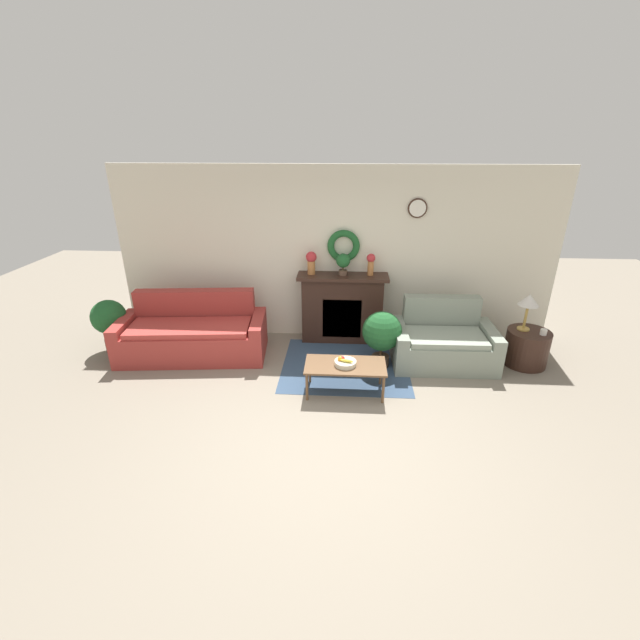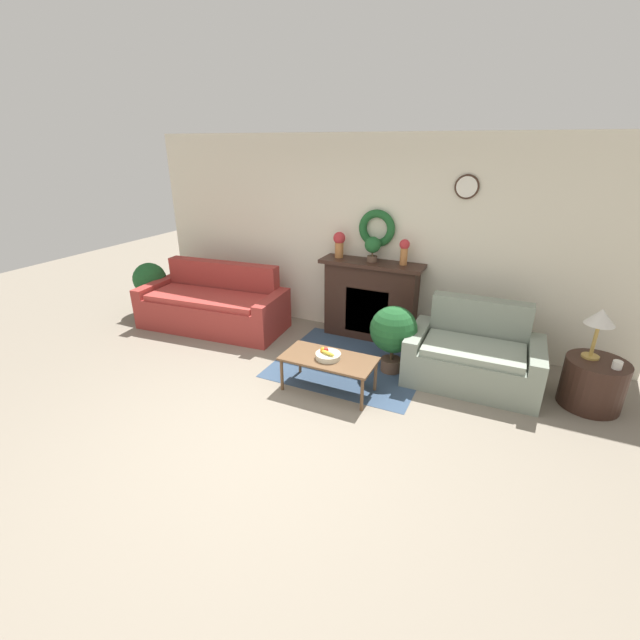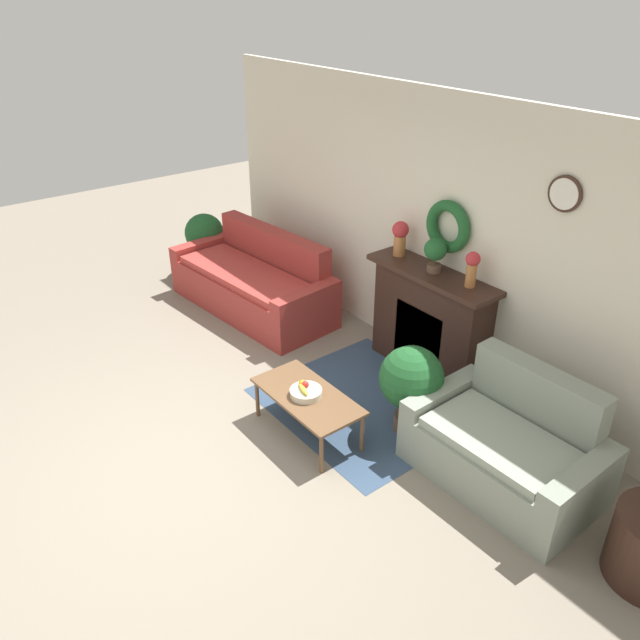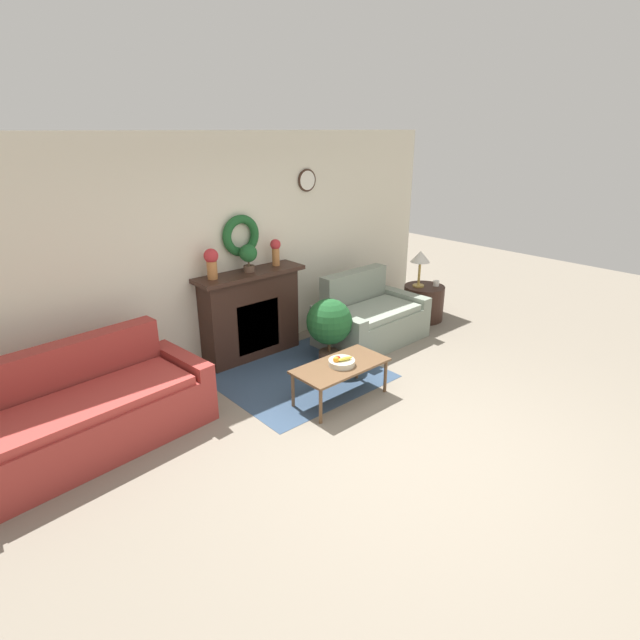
% 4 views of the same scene
% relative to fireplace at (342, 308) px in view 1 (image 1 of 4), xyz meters
% --- Properties ---
extents(ground_plane, '(16.00, 16.00, 0.00)m').
position_rel_fireplace_xyz_m(ground_plane, '(-0.14, -2.61, -0.56)').
color(ground_plane, gray).
extents(floor_rug, '(1.80, 1.61, 0.01)m').
position_rel_fireplace_xyz_m(floor_rug, '(0.07, -0.86, -0.56)').
color(floor_rug, '#334760').
rests_on(floor_rug, ground_plane).
extents(wall_back, '(6.80, 0.17, 2.70)m').
position_rel_fireplace_xyz_m(wall_back, '(-0.14, 0.21, 0.80)').
color(wall_back, beige).
rests_on(wall_back, ground_plane).
extents(fireplace, '(1.40, 0.41, 1.11)m').
position_rel_fireplace_xyz_m(fireplace, '(0.00, 0.00, 0.00)').
color(fireplace, '#331E16').
rests_on(fireplace, ground_plane).
extents(couch_left, '(2.22, 1.10, 0.92)m').
position_rel_fireplace_xyz_m(couch_left, '(-2.22, -0.63, -0.23)').
color(couch_left, '#9E332D').
rests_on(couch_left, ground_plane).
extents(loveseat_right, '(1.46, 0.91, 0.91)m').
position_rel_fireplace_xyz_m(loveseat_right, '(1.47, -0.65, -0.25)').
color(loveseat_right, gray).
rests_on(loveseat_right, ground_plane).
extents(coffee_table, '(1.03, 0.51, 0.41)m').
position_rel_fireplace_xyz_m(coffee_table, '(0.07, -1.55, -0.19)').
color(coffee_table, brown).
rests_on(coffee_table, ground_plane).
extents(fruit_bowl, '(0.28, 0.28, 0.11)m').
position_rel_fireplace_xyz_m(fruit_bowl, '(0.06, -1.56, -0.12)').
color(fruit_bowl, beige).
rests_on(fruit_bowl, coffee_table).
extents(side_table_by_loveseat, '(0.60, 0.60, 0.52)m').
position_rel_fireplace_xyz_m(side_table_by_loveseat, '(2.67, -0.64, -0.30)').
color(side_table_by_loveseat, '#331E16').
rests_on(side_table_by_loveseat, ground_plane).
extents(table_lamp, '(0.28, 0.28, 0.54)m').
position_rel_fireplace_xyz_m(table_lamp, '(2.60, -0.58, 0.39)').
color(table_lamp, '#B28E42').
rests_on(table_lamp, side_table_by_loveseat).
extents(mug, '(0.09, 0.09, 0.08)m').
position_rel_fireplace_xyz_m(mug, '(2.81, -0.75, 0.00)').
color(mug, silver).
rests_on(mug, side_table_by_loveseat).
extents(vase_on_mantel_left, '(0.17, 0.17, 0.35)m').
position_rel_fireplace_xyz_m(vase_on_mantel_left, '(-0.49, 0.01, 0.75)').
color(vase_on_mantel_left, '#AD6B38').
rests_on(vase_on_mantel_left, fireplace).
extents(vase_on_mantel_right, '(0.13, 0.13, 0.33)m').
position_rel_fireplace_xyz_m(vase_on_mantel_right, '(0.42, 0.01, 0.74)').
color(vase_on_mantel_right, '#AD6B38').
rests_on(vase_on_mantel_right, fireplace).
extents(potted_plant_on_mantel, '(0.21, 0.21, 0.33)m').
position_rel_fireplace_xyz_m(potted_plant_on_mantel, '(-0.00, -0.01, 0.75)').
color(potted_plant_on_mantel, brown).
rests_on(potted_plant_on_mantel, fireplace).
extents(potted_plant_floor_by_couch, '(0.52, 0.52, 0.82)m').
position_rel_fireplace_xyz_m(potted_plant_floor_by_couch, '(-3.51, -0.58, -0.04)').
color(potted_plant_floor_by_couch, brown).
rests_on(potted_plant_floor_by_couch, ground_plane).
extents(potted_plant_floor_by_loveseat, '(0.56, 0.56, 0.83)m').
position_rel_fireplace_xyz_m(potted_plant_floor_by_loveseat, '(0.57, -0.82, -0.04)').
color(potted_plant_floor_by_loveseat, brown).
rests_on(potted_plant_floor_by_loveseat, ground_plane).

